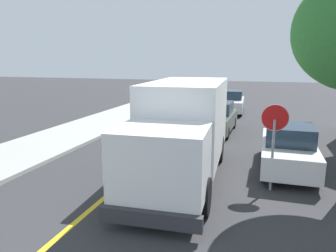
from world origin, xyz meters
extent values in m
cube|color=gold|center=(0.00, 10.00, 0.00)|extent=(0.16, 56.00, 0.01)
cube|color=white|center=(1.71, 9.53, 1.90)|extent=(2.67, 5.13, 2.60)
cube|color=white|center=(1.90, 6.04, 1.45)|extent=(2.39, 2.12, 1.70)
cube|color=#1E2D3D|center=(1.95, 5.14, 1.82)|extent=(2.04, 0.19, 0.75)
cube|color=#2D2D33|center=(1.96, 4.96, 0.42)|extent=(2.41, 0.33, 0.36)
cylinder|color=black|center=(2.94, 6.30, 0.50)|extent=(0.35, 1.02, 1.00)
cylinder|color=black|center=(0.84, 6.18, 0.50)|extent=(0.35, 1.02, 1.00)
cylinder|color=black|center=(2.69, 10.84, 0.50)|extent=(0.35, 1.02, 1.00)
cylinder|color=black|center=(0.59, 10.73, 0.50)|extent=(0.35, 1.02, 1.00)
cube|color=#4C564C|center=(1.82, 15.87, 0.65)|extent=(1.92, 4.45, 0.76)
cube|color=#1E2D3D|center=(1.82, 16.02, 1.35)|extent=(1.63, 1.84, 0.64)
cylinder|color=black|center=(2.57, 14.44, 0.32)|extent=(0.24, 0.65, 0.64)
cylinder|color=black|center=(0.99, 14.48, 0.32)|extent=(0.24, 0.65, 0.64)
cylinder|color=black|center=(2.64, 17.25, 0.32)|extent=(0.24, 0.65, 0.64)
cylinder|color=black|center=(1.06, 17.29, 0.32)|extent=(0.24, 0.65, 0.64)
cube|color=silver|center=(1.90, 22.78, 0.65)|extent=(1.97, 4.47, 0.76)
cube|color=#1E2D3D|center=(1.89, 22.93, 1.35)|extent=(1.65, 1.86, 0.64)
cylinder|color=black|center=(2.74, 21.40, 0.32)|extent=(0.24, 0.65, 0.64)
cylinder|color=black|center=(1.16, 21.34, 0.32)|extent=(0.24, 0.65, 0.64)
cylinder|color=black|center=(2.64, 24.21, 0.32)|extent=(0.24, 0.65, 0.64)
cylinder|color=black|center=(1.06, 24.15, 0.32)|extent=(0.24, 0.65, 0.64)
cube|color=silver|center=(5.20, 10.60, 0.65)|extent=(1.83, 4.41, 0.76)
cube|color=#1E2D3D|center=(5.20, 10.45, 1.35)|extent=(1.60, 1.81, 0.64)
cylinder|color=black|center=(4.42, 12.02, 0.32)|extent=(0.22, 0.64, 0.64)
cylinder|color=black|center=(6.00, 12.00, 0.32)|extent=(0.22, 0.64, 0.64)
cylinder|color=black|center=(4.40, 9.20, 0.32)|extent=(0.22, 0.64, 0.64)
cylinder|color=black|center=(5.98, 9.19, 0.32)|extent=(0.22, 0.64, 0.64)
cylinder|color=gray|center=(4.60, 8.46, 1.10)|extent=(0.08, 0.08, 2.20)
cylinder|color=red|center=(4.60, 8.49, 2.25)|extent=(0.76, 0.03, 0.76)
cylinder|color=white|center=(4.60, 8.51, 2.25)|extent=(0.80, 0.02, 0.80)
camera|label=1|loc=(4.25, -1.11, 3.91)|focal=33.61mm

